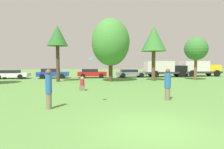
# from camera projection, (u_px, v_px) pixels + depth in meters

# --- Properties ---
(ground_plane) EXTENTS (120.00, 120.00, 0.00)m
(ground_plane) POSITION_uv_depth(u_px,v_px,m) (155.00, 128.00, 6.20)
(ground_plane) COLOR #54843D
(person_thrower) EXTENTS (0.28, 0.28, 1.80)m
(person_thrower) POSITION_uv_depth(u_px,v_px,m) (49.00, 88.00, 8.73)
(person_thrower) COLOR #726651
(person_thrower) RESTS_ON ground
(person_catcher) EXTENTS (0.34, 0.34, 1.78)m
(person_catcher) POSITION_uv_depth(u_px,v_px,m) (168.00, 84.00, 10.81)
(person_catcher) COLOR #726651
(person_catcher) RESTS_ON ground
(frisbee) EXTENTS (0.25, 0.24, 0.15)m
(frisbee) POSITION_uv_depth(u_px,v_px,m) (91.00, 59.00, 9.54)
(frisbee) COLOR #19B2D8
(bystander_sitting) EXTENTS (0.43, 0.36, 1.06)m
(bystander_sitting) POSITION_uv_depth(u_px,v_px,m) (82.00, 85.00, 14.61)
(bystander_sitting) COLOR #726651
(bystander_sitting) RESTS_ON ground
(tree_1) EXTENTS (2.26, 2.26, 6.21)m
(tree_1) POSITION_uv_depth(u_px,v_px,m) (57.00, 37.00, 21.25)
(tree_1) COLOR #473323
(tree_1) RESTS_ON ground
(tree_2) EXTENTS (4.22, 4.22, 7.00)m
(tree_2) POSITION_uv_depth(u_px,v_px,m) (111.00, 42.00, 21.57)
(tree_2) COLOR #473323
(tree_2) RESTS_ON ground
(tree_3) EXTENTS (2.91, 2.91, 6.33)m
(tree_3) POSITION_uv_depth(u_px,v_px,m) (154.00, 39.00, 22.30)
(tree_3) COLOR brown
(tree_3) RESTS_ON ground
(tree_4) EXTENTS (2.76, 2.76, 5.16)m
(tree_4) POSITION_uv_depth(u_px,v_px,m) (196.00, 49.00, 23.25)
(tree_4) COLOR brown
(tree_4) RESTS_ON ground
(parked_car_white) EXTENTS (4.30, 2.07, 1.15)m
(parked_car_white) POSITION_uv_depth(u_px,v_px,m) (11.00, 74.00, 25.46)
(parked_car_white) COLOR silver
(parked_car_white) RESTS_ON ground
(parked_car_blue) EXTENTS (4.16, 1.96, 1.32)m
(parked_car_blue) POSITION_uv_depth(u_px,v_px,m) (53.00, 73.00, 26.22)
(parked_car_blue) COLOR #1E389E
(parked_car_blue) RESTS_ON ground
(parked_car_red) EXTENTS (4.01, 1.97, 1.24)m
(parked_car_red) POSITION_uv_depth(u_px,v_px,m) (92.00, 73.00, 26.92)
(parked_car_red) COLOR red
(parked_car_red) RESTS_ON ground
(parked_car_grey) EXTENTS (4.33, 2.14, 1.13)m
(parked_car_grey) POSITION_uv_depth(u_px,v_px,m) (130.00, 73.00, 28.13)
(parked_car_grey) COLOR slate
(parked_car_grey) RESTS_ON ground
(delivery_truck_black) EXTENTS (6.53, 2.49, 2.35)m
(delivery_truck_black) POSITION_uv_depth(u_px,v_px,m) (164.00, 68.00, 28.65)
(delivery_truck_black) COLOR #2D2D33
(delivery_truck_black) RESTS_ON ground
(delivery_truck_yellow) EXTENTS (6.39, 2.58, 2.35)m
(delivery_truck_yellow) POSITION_uv_depth(u_px,v_px,m) (199.00, 68.00, 30.17)
(delivery_truck_yellow) COLOR #2D2D33
(delivery_truck_yellow) RESTS_ON ground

